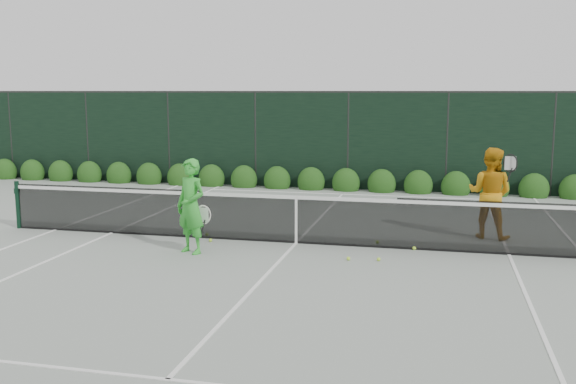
# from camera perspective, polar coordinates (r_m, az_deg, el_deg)

# --- Properties ---
(ground) EXTENTS (80.00, 80.00, 0.00)m
(ground) POSITION_cam_1_polar(r_m,az_deg,el_deg) (13.05, 0.73, -4.58)
(ground) COLOR gray
(ground) RESTS_ON ground
(tennis_net) EXTENTS (12.90, 0.10, 1.07)m
(tennis_net) POSITION_cam_1_polar(r_m,az_deg,el_deg) (12.95, 0.63, -2.29)
(tennis_net) COLOR #10301F
(tennis_net) RESTS_ON ground
(player_woman) EXTENTS (0.78, 0.66, 1.80)m
(player_woman) POSITION_cam_1_polar(r_m,az_deg,el_deg) (12.26, -8.61, -1.26)
(player_woman) COLOR green
(player_woman) RESTS_ON ground
(player_man) EXTENTS (1.12, 0.99, 1.91)m
(player_man) POSITION_cam_1_polar(r_m,az_deg,el_deg) (14.00, 17.52, -0.09)
(player_man) COLOR orange
(player_man) RESTS_ON ground
(court_lines) EXTENTS (11.03, 23.83, 0.01)m
(court_lines) POSITION_cam_1_polar(r_m,az_deg,el_deg) (13.05, 0.73, -4.55)
(court_lines) COLOR white
(court_lines) RESTS_ON ground
(windscreen_fence) EXTENTS (32.00, 21.07, 3.06)m
(windscreen_fence) POSITION_cam_1_polar(r_m,az_deg,el_deg) (10.18, -2.54, 0.24)
(windscreen_fence) COLOR black
(windscreen_fence) RESTS_ON ground
(hedge_row) EXTENTS (31.66, 0.65, 0.94)m
(hedge_row) POSITION_cam_1_polar(r_m,az_deg,el_deg) (19.94, 5.17, 0.80)
(hedge_row) COLOR #11390F
(hedge_row) RESTS_ON ground
(tennis_balls) EXTENTS (4.42, 1.50, 0.07)m
(tennis_balls) POSITION_cam_1_polar(r_m,az_deg,el_deg) (12.66, 2.80, -4.86)
(tennis_balls) COLOR #BDF436
(tennis_balls) RESTS_ON ground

